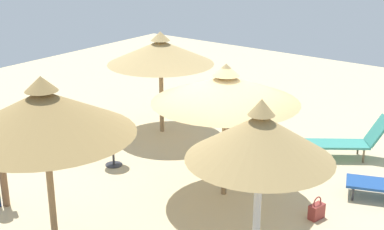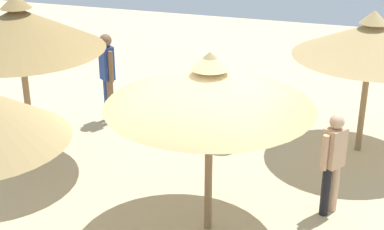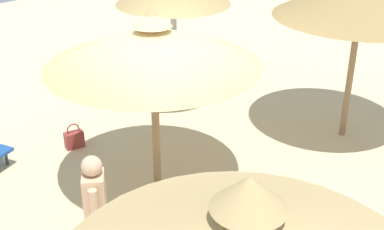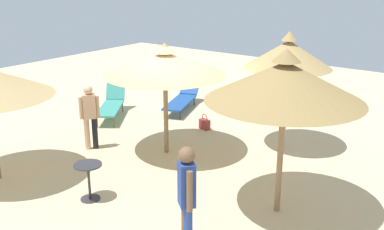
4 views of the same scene
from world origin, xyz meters
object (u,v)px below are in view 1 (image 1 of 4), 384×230
(parasol_umbrella_edge, at_px, (226,89))
(side_table_round, at_px, (113,145))
(parasol_umbrella_front, at_px, (161,52))
(handbag, at_px, (317,211))
(person_standing_far_left, at_px, (230,119))
(parasol_umbrella_center, at_px, (260,137))
(parasol_umbrella_back, at_px, (44,113))
(lounge_chair_near_right, at_px, (343,140))

(parasol_umbrella_edge, bearing_deg, side_table_round, -172.77)
(parasol_umbrella_front, relative_size, handbag, 6.06)
(person_standing_far_left, height_order, side_table_round, person_standing_far_left)
(person_standing_far_left, xyz_separation_m, handbag, (2.76, -1.37, -0.74))
(parasol_umbrella_center, xyz_separation_m, person_standing_far_left, (-2.84, 3.63, -1.38))
(parasol_umbrella_center, height_order, parasol_umbrella_front, parasol_umbrella_center)
(parasol_umbrella_back, height_order, parasol_umbrella_center, parasol_umbrella_back)
(parasol_umbrella_back, distance_m, side_table_round, 3.94)
(parasol_umbrella_center, relative_size, parasol_umbrella_front, 1.08)
(lounge_chair_near_right, height_order, person_standing_far_left, person_standing_far_left)
(parasol_umbrella_edge, distance_m, handbag, 2.70)
(parasol_umbrella_center, bearing_deg, parasol_umbrella_back, -155.80)
(parasol_umbrella_back, relative_size, side_table_round, 4.08)
(parasol_umbrella_front, distance_m, side_table_round, 2.76)
(parasol_umbrella_edge, xyz_separation_m, side_table_round, (-2.64, -0.33, -1.63))
(parasol_umbrella_back, xyz_separation_m, parasol_umbrella_front, (-2.24, 5.22, -0.34))
(parasol_umbrella_edge, relative_size, parasol_umbrella_front, 1.05)
(parasol_umbrella_front, relative_size, side_table_round, 3.63)
(lounge_chair_near_right, bearing_deg, handbag, -76.06)
(lounge_chair_near_right, height_order, handbag, lounge_chair_near_right)
(lounge_chair_near_right, xyz_separation_m, handbag, (0.70, -2.82, -0.27))
(parasol_umbrella_edge, height_order, parasol_umbrella_back, parasol_umbrella_back)
(parasol_umbrella_edge, relative_size, person_standing_far_left, 1.75)
(person_standing_far_left, distance_m, handbag, 3.16)
(parasol_umbrella_front, height_order, person_standing_far_left, parasol_umbrella_front)
(lounge_chair_near_right, bearing_deg, parasol_umbrella_front, -165.35)
(person_standing_far_left, relative_size, handbag, 3.65)
(parasol_umbrella_edge, distance_m, parasol_umbrella_front, 3.68)
(handbag, bearing_deg, parasol_umbrella_front, 161.29)
(parasol_umbrella_front, bearing_deg, parasol_umbrella_edge, -30.98)
(parasol_umbrella_center, xyz_separation_m, handbag, (-0.08, 2.26, -2.11))
(parasol_umbrella_back, height_order, parasol_umbrella_front, parasol_umbrella_back)
(parasol_umbrella_center, relative_size, handbag, 6.54)
(parasol_umbrella_back, bearing_deg, lounge_chair_near_right, 72.06)
(side_table_round, bearing_deg, parasol_umbrella_front, 102.99)
(parasol_umbrella_edge, xyz_separation_m, parasol_umbrella_front, (-3.15, 1.89, -0.08))
(parasol_umbrella_center, xyz_separation_m, side_table_round, (-4.56, 1.72, -1.78))
(parasol_umbrella_front, relative_size, lounge_chair_near_right, 1.31)
(parasol_umbrella_back, distance_m, handbag, 5.00)
(parasol_umbrella_edge, height_order, parasol_umbrella_center, parasol_umbrella_center)
(parasol_umbrella_center, distance_m, lounge_chair_near_right, 5.45)
(parasol_umbrella_center, height_order, side_table_round, parasol_umbrella_center)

